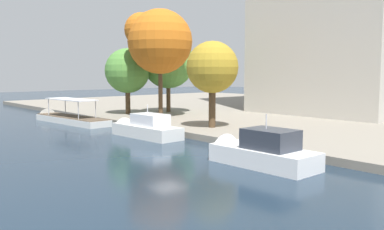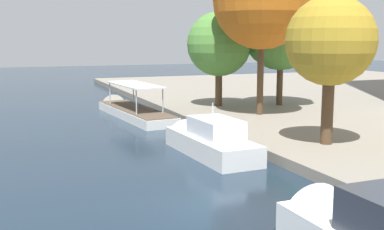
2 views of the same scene
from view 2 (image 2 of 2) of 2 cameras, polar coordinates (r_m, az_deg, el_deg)
name	(u,v)px [view 2 (image 2 of 2)]	position (r m, az deg, el deg)	size (l,w,h in m)	color
ground_plane	(209,207)	(19.50, 2.04, -11.01)	(220.00, 220.00, 0.00)	#192838
tour_boat_0	(131,113)	(42.55, -7.36, 0.26)	(14.09, 3.99, 4.10)	silver
motor_yacht_1	(207,143)	(28.26, 1.78, -3.42)	(8.88, 3.03, 4.04)	silver
tree_1	(281,30)	(45.28, 10.73, 10.04)	(7.29, 7.18, 10.48)	#4C3823
tree_2	(334,42)	(28.72, 16.70, 8.45)	(5.20, 5.20, 8.65)	#4C3823
tree_3	(221,43)	(44.46, 3.57, 8.71)	(5.96, 5.99, 8.73)	#4C3823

